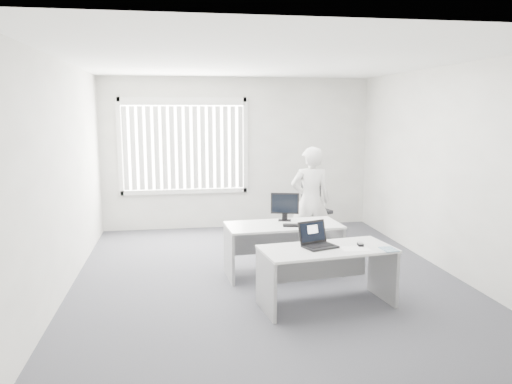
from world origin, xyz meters
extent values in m
plane|color=#4C4D53|center=(0.00, 0.00, 0.00)|extent=(6.00, 6.00, 0.00)
cube|color=silver|center=(0.00, 3.00, 1.40)|extent=(5.00, 0.02, 2.80)
cube|color=silver|center=(0.00, -3.00, 1.40)|extent=(5.00, 0.02, 2.80)
cube|color=silver|center=(-2.50, 0.00, 1.40)|extent=(0.02, 6.00, 2.80)
cube|color=silver|center=(2.50, 0.00, 1.40)|extent=(0.02, 6.00, 2.80)
cube|color=white|center=(0.00, 0.00, 2.80)|extent=(5.00, 6.00, 0.02)
cube|color=silver|center=(-1.00, 2.96, 1.55)|extent=(2.32, 0.06, 1.76)
cube|color=silver|center=(0.50, -1.05, 0.66)|extent=(1.56, 0.88, 0.03)
cube|color=gray|center=(-0.22, -1.15, 0.32)|extent=(0.12, 0.64, 0.65)
cube|color=gray|center=(1.21, -0.96, 0.32)|extent=(0.12, 0.64, 0.65)
cube|color=silver|center=(0.25, 0.10, 0.68)|extent=(1.56, 0.81, 0.03)
cube|color=gray|center=(-0.49, 0.05, 0.33)|extent=(0.08, 0.66, 0.67)
cube|color=gray|center=(0.99, 0.15, 0.33)|extent=(0.08, 0.66, 0.67)
cylinder|color=black|center=(1.32, 2.18, 0.04)|extent=(0.69, 0.69, 0.07)
cylinder|color=black|center=(1.32, 2.18, 0.21)|extent=(0.06, 0.06, 0.41)
cube|color=black|center=(1.32, 2.18, 0.41)|extent=(0.53, 0.53, 0.06)
cube|color=black|center=(1.26, 2.36, 0.70)|extent=(0.39, 0.18, 0.50)
imported|color=silver|center=(0.87, 0.99, 0.83)|extent=(0.64, 0.45, 1.66)
cube|color=white|center=(0.80, -1.13, 0.68)|extent=(0.31, 0.22, 0.00)
cube|color=silver|center=(1.15, -1.24, 0.68)|extent=(0.17, 0.22, 0.01)
cube|color=black|center=(0.42, -0.04, 0.70)|extent=(0.42, 0.21, 0.02)
camera|label=1|loc=(-1.15, -6.27, 2.20)|focal=35.00mm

